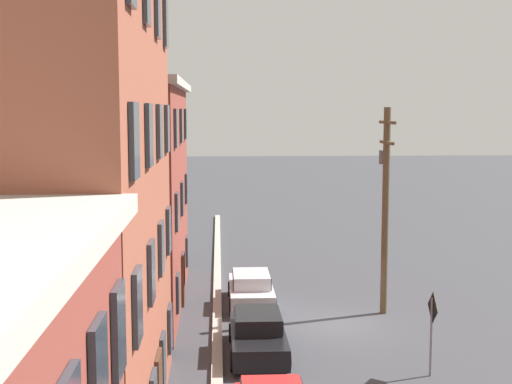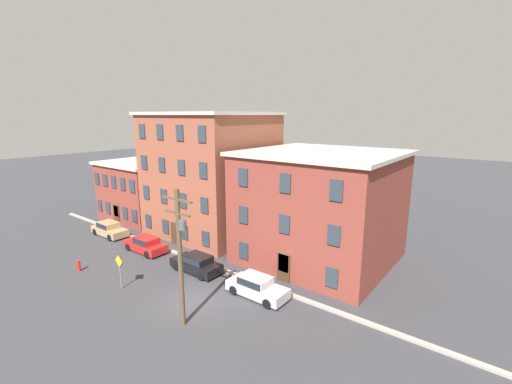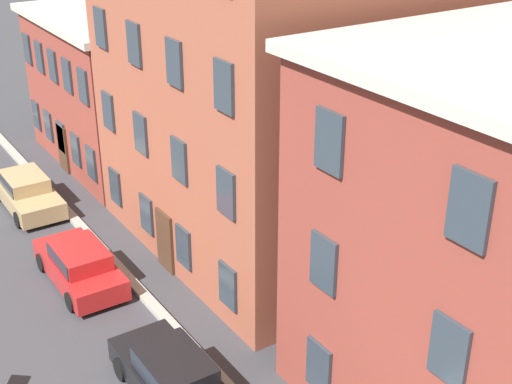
# 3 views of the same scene
# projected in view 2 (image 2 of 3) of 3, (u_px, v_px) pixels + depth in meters

# --- Properties ---
(ground_plane) EXTENTS (200.00, 200.00, 0.00)m
(ground_plane) POSITION_uv_depth(u_px,v_px,m) (195.00, 300.00, 23.25)
(ground_plane) COLOR #38383D
(kerb_strip) EXTENTS (56.00, 0.36, 0.16)m
(kerb_strip) POSITION_uv_depth(u_px,v_px,m) (238.00, 275.00, 26.71)
(kerb_strip) COLOR #9E998E
(kerb_strip) RESTS_ON ground_plane
(apartment_corner) EXTENTS (9.57, 10.53, 6.89)m
(apartment_corner) POSITION_uv_depth(u_px,v_px,m) (152.00, 188.00, 42.66)
(apartment_corner) COLOR brown
(apartment_corner) RESTS_ON ground_plane
(apartment_midblock) EXTENTS (11.77, 10.70, 12.62)m
(apartment_midblock) POSITION_uv_depth(u_px,v_px,m) (211.00, 173.00, 35.94)
(apartment_midblock) COLOR brown
(apartment_midblock) RESTS_ON ground_plane
(apartment_far) EXTENTS (12.16, 11.68, 9.42)m
(apartment_far) POSITION_uv_depth(u_px,v_px,m) (320.00, 206.00, 29.21)
(apartment_far) COLOR brown
(apartment_far) RESTS_ON ground_plane
(car_tan) EXTENTS (4.40, 1.92, 1.43)m
(car_tan) POSITION_uv_depth(u_px,v_px,m) (109.00, 229.00, 35.65)
(car_tan) COLOR tan
(car_tan) RESTS_ON ground_plane
(car_red) EXTENTS (4.40, 1.92, 1.43)m
(car_red) POSITION_uv_depth(u_px,v_px,m) (146.00, 244.00, 31.44)
(car_red) COLOR #B21E1E
(car_red) RESTS_ON ground_plane
(car_black) EXTENTS (4.40, 1.92, 1.43)m
(car_black) POSITION_uv_depth(u_px,v_px,m) (197.00, 263.00, 27.39)
(car_black) COLOR black
(car_black) RESTS_ON ground_plane
(car_silver) EXTENTS (4.40, 1.92, 1.43)m
(car_silver) POSITION_uv_depth(u_px,v_px,m) (257.00, 286.00, 23.70)
(car_silver) COLOR #B7B7BC
(car_silver) RESTS_ON ground_plane
(caution_sign) EXTENTS (1.00, 0.08, 2.68)m
(caution_sign) POSITION_uv_depth(u_px,v_px,m) (119.00, 266.00, 24.42)
(caution_sign) COLOR slate
(caution_sign) RESTS_ON ground_plane
(utility_pole) EXTENTS (2.40, 0.44, 8.36)m
(utility_pole) POSITION_uv_depth(u_px,v_px,m) (180.00, 251.00, 19.55)
(utility_pole) COLOR brown
(utility_pole) RESTS_ON ground_plane
(fire_hydrant) EXTENTS (0.24, 0.34, 0.96)m
(fire_hydrant) POSITION_uv_depth(u_px,v_px,m) (79.00, 265.00, 27.55)
(fire_hydrant) COLOR red
(fire_hydrant) RESTS_ON ground_plane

